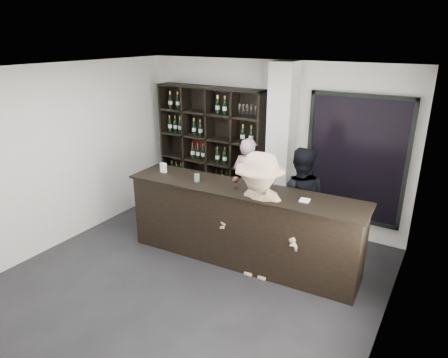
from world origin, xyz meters
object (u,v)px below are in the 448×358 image
Objects in this scene: wine_shelf at (211,150)px; taster_black at (299,201)px; tasting_counter at (242,225)px; taster_pink at (248,183)px; customer at (259,217)px.

wine_shelf is 2.24m from taster_black.
wine_shelf is at bearing 132.88° from tasting_counter.
taster_black is (1.10, -0.38, 0.04)m from taster_pink.
tasting_counter is 2.21× the size of taster_pink.
taster_black is (0.60, 0.75, 0.26)m from tasting_counter.
customer is (-0.20, -0.99, 0.07)m from taster_black.
customer is at bearing -41.95° from wine_shelf.
wine_shelf is at bearing -14.76° from taster_pink.
customer is (0.40, -0.24, 0.33)m from tasting_counter.
taster_black is (2.10, -0.72, -0.34)m from wine_shelf.
customer reaches higher than taster_pink.
taster_black is at bearing -18.80° from wine_shelf.
taster_pink reaches higher than tasting_counter.
taster_black is 0.93× the size of customer.
tasting_counter is 1.26m from taster_pink.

